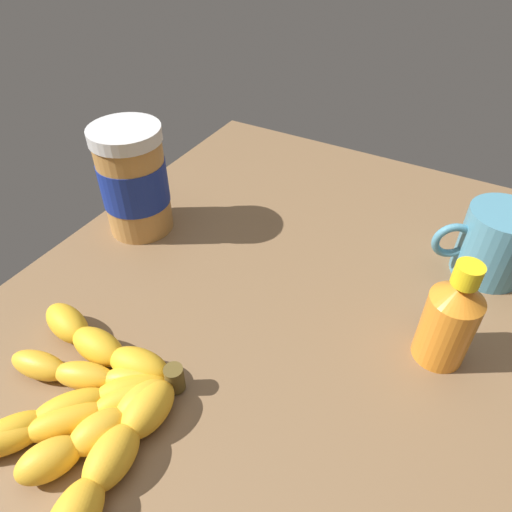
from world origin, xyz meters
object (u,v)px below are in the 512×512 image
object	(u,v)px
coffee_mug	(494,243)
peanut_butter_jar	(134,181)
banana_bunch	(92,404)
honey_bottle	(450,319)

from	to	relation	value
coffee_mug	peanut_butter_jar	bearing A→B (deg)	107.15
banana_bunch	coffee_mug	size ratio (longest dim) A/B	1.88
coffee_mug	honey_bottle	bearing A→B (deg)	172.30
honey_bottle	banana_bunch	bearing A→B (deg)	130.78
honey_bottle	coffee_mug	xyz separation A→B (cm)	(16.90, -2.28, -0.95)
honey_bottle	coffee_mug	distance (cm)	17.08
banana_bunch	honey_bottle	xyz separation A→B (cm)	(24.09, -27.93, 4.06)
banana_bunch	honey_bottle	size ratio (longest dim) A/B	1.71
banana_bunch	coffee_mug	world-z (taller)	coffee_mug
peanut_butter_jar	coffee_mug	distance (cm)	48.65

